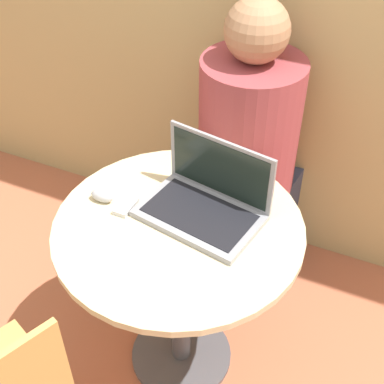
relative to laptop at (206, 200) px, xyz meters
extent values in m
plane|color=#B26042|center=(-0.05, -0.09, -0.76)|extent=(12.00, 12.00, 0.00)
cylinder|color=#4C4C51|center=(-0.05, -0.09, -0.75)|extent=(0.38, 0.38, 0.02)
cylinder|color=#4C4C51|center=(-0.05, -0.09, -0.41)|extent=(0.07, 0.07, 0.67)
cylinder|color=beige|center=(-0.05, -0.09, -0.06)|extent=(0.77, 0.77, 0.02)
cube|color=gray|center=(-0.01, -0.04, -0.04)|extent=(0.40, 0.29, 0.02)
cube|color=black|center=(-0.01, -0.04, -0.03)|extent=(0.35, 0.24, 0.00)
cube|color=gray|center=(0.01, 0.08, 0.08)|extent=(0.36, 0.08, 0.21)
cube|color=black|center=(0.01, 0.07, 0.08)|extent=(0.33, 0.06, 0.18)
cube|color=silver|center=(-0.24, -0.08, -0.04)|extent=(0.05, 0.09, 0.02)
ellipsoid|color=#B2B2B7|center=(-0.32, -0.09, -0.03)|extent=(0.08, 0.04, 0.04)
cylinder|color=tan|center=(-0.45, -0.47, -0.54)|extent=(0.04, 0.04, 0.43)
cube|color=#3D4766|center=(-0.02, 0.65, -0.54)|extent=(0.42, 0.58, 0.43)
cylinder|color=#993D42|center=(-0.04, 0.52, -0.06)|extent=(0.39, 0.39, 0.55)
sphere|color=#A87A56|center=(-0.04, 0.52, 0.33)|extent=(0.23, 0.23, 0.23)
camera|label=1|loc=(0.46, -1.14, 1.09)|focal=50.00mm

